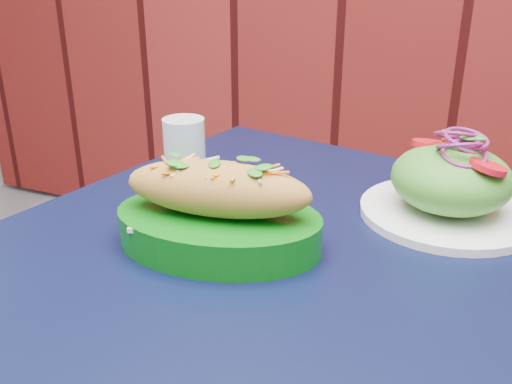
% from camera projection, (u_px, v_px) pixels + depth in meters
% --- Properties ---
extents(cafe_table, '(0.94, 0.94, 0.75)m').
position_uv_depth(cafe_table, '(304.00, 312.00, 0.75)').
color(cafe_table, black).
rests_on(cafe_table, ground).
extents(banh_mi_basket, '(0.29, 0.21, 0.12)m').
position_uv_depth(banh_mi_basket, '(218.00, 212.00, 0.71)').
color(banh_mi_basket, '#096310').
rests_on(banh_mi_basket, cafe_table).
extents(salad_plate, '(0.24, 0.24, 0.13)m').
position_uv_depth(salad_plate, '(450.00, 184.00, 0.79)').
color(salad_plate, white).
rests_on(salad_plate, cafe_table).
extents(water_glass, '(0.07, 0.07, 0.11)m').
position_uv_depth(water_glass, '(185.00, 151.00, 0.90)').
color(water_glass, silver).
rests_on(water_glass, cafe_table).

